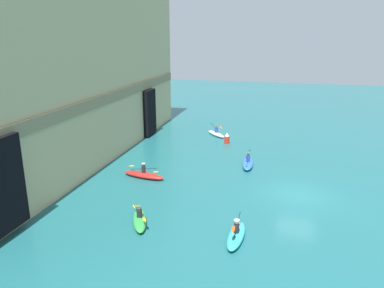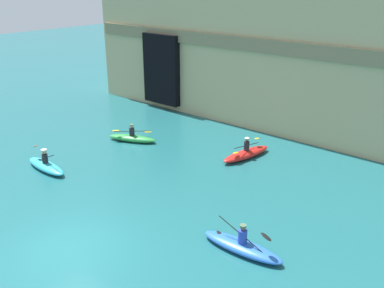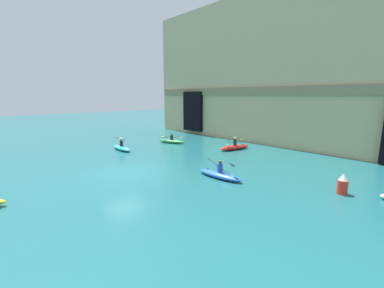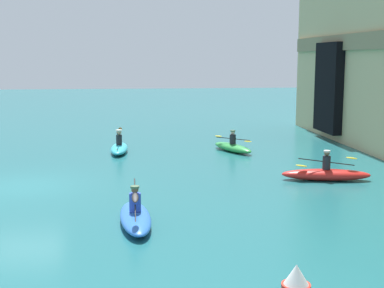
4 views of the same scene
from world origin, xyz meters
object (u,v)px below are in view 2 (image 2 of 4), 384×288
at_px(kayak_green, 132,138).
at_px(kayak_red, 246,153).
at_px(kayak_blue, 242,246).
at_px(kayak_cyan, 46,166).

xyz_separation_m(kayak_green, kayak_red, (6.52, 2.29, 0.02)).
distance_m(kayak_green, kayak_blue, 12.10).
relative_size(kayak_green, kayak_red, 0.88).
relative_size(kayak_cyan, kayak_green, 1.01).
bearing_deg(kayak_cyan, kayak_green, 88.53).
bearing_deg(kayak_red, kayak_green, 119.87).
bearing_deg(kayak_cyan, kayak_blue, 5.57).
relative_size(kayak_red, kayak_blue, 1.06).
height_order(kayak_green, kayak_red, kayak_red).
height_order(kayak_cyan, kayak_blue, kayak_cyan).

